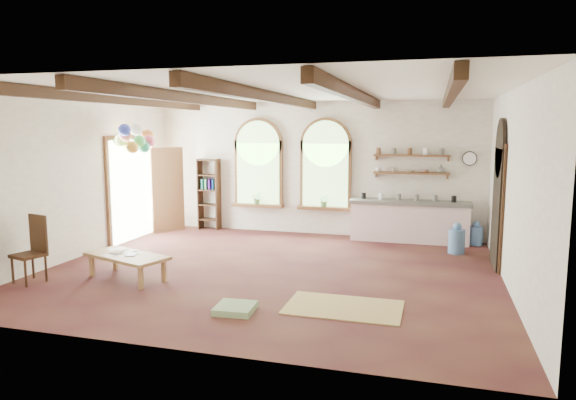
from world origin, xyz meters
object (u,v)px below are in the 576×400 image
(side_chair, at_px, (30,263))
(coffee_table, at_px, (127,257))
(balloon_cluster, at_px, (135,139))
(kitchen_counter, at_px, (409,221))

(side_chair, bearing_deg, coffee_table, 22.78)
(side_chair, bearing_deg, balloon_cluster, 85.40)
(coffee_table, bearing_deg, side_chair, -157.22)
(side_chair, relative_size, balloon_cluster, 0.97)
(coffee_table, height_order, balloon_cluster, balloon_cluster)
(kitchen_counter, height_order, balloon_cluster, balloon_cluster)
(balloon_cluster, bearing_deg, coffee_table, -62.24)
(coffee_table, relative_size, balloon_cluster, 1.41)
(kitchen_counter, distance_m, balloon_cluster, 6.34)
(coffee_table, xyz_separation_m, side_chair, (-1.44, -0.61, -0.05))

